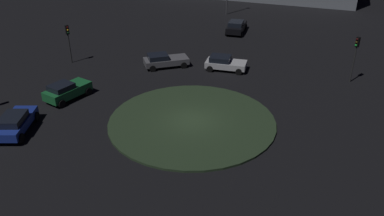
{
  "coord_description": "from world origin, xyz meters",
  "views": [
    {
      "loc": [
        6.98,
        -24.72,
        14.8
      ],
      "look_at": [
        0.0,
        0.0,
        1.19
      ],
      "focal_mm": 37.03,
      "sensor_mm": 36.0,
      "label": 1
    }
  ],
  "objects_px": {
    "car_blue": "(15,122)",
    "car_white": "(225,63)",
    "car_black": "(236,26)",
    "car_green": "(67,90)",
    "car_grey": "(164,60)",
    "traffic_light_northwest": "(68,36)",
    "traffic_light_northeast": "(356,51)"
  },
  "relations": [
    {
      "from": "car_grey",
      "to": "traffic_light_northeast",
      "type": "xyz_separation_m",
      "value": [
        17.49,
        1.12,
        2.31
      ]
    },
    {
      "from": "car_grey",
      "to": "car_black",
      "type": "relative_size",
      "value": 1.01
    },
    {
      "from": "car_black",
      "to": "traffic_light_northeast",
      "type": "distance_m",
      "value": 17.62
    },
    {
      "from": "car_green",
      "to": "traffic_light_northeast",
      "type": "relative_size",
      "value": 1.0
    },
    {
      "from": "car_black",
      "to": "car_green",
      "type": "bearing_deg",
      "value": 155.37
    },
    {
      "from": "car_black",
      "to": "car_white",
      "type": "bearing_deg",
      "value": -175.01
    },
    {
      "from": "car_white",
      "to": "traffic_light_northeast",
      "type": "height_order",
      "value": "traffic_light_northeast"
    },
    {
      "from": "car_blue",
      "to": "car_grey",
      "type": "distance_m",
      "value": 15.83
    },
    {
      "from": "traffic_light_northwest",
      "to": "traffic_light_northeast",
      "type": "height_order",
      "value": "traffic_light_northeast"
    },
    {
      "from": "car_white",
      "to": "traffic_light_northwest",
      "type": "bearing_deg",
      "value": -172.05
    },
    {
      "from": "car_blue",
      "to": "car_green",
      "type": "relative_size",
      "value": 1.08
    },
    {
      "from": "car_blue",
      "to": "car_white",
      "type": "distance_m",
      "value": 19.58
    },
    {
      "from": "car_blue",
      "to": "car_black",
      "type": "distance_m",
      "value": 29.87
    },
    {
      "from": "car_black",
      "to": "car_green",
      "type": "distance_m",
      "value": 24.41
    },
    {
      "from": "car_white",
      "to": "car_black",
      "type": "distance_m",
      "value": 12.33
    },
    {
      "from": "car_blue",
      "to": "car_grey",
      "type": "xyz_separation_m",
      "value": [
        6.05,
        14.62,
        -0.07
      ]
    },
    {
      "from": "car_white",
      "to": "traffic_light_northeast",
      "type": "relative_size",
      "value": 0.92
    },
    {
      "from": "car_green",
      "to": "traffic_light_northeast",
      "type": "xyz_separation_m",
      "value": [
        22.89,
        10.09,
        2.22
      ]
    },
    {
      "from": "traffic_light_northwest",
      "to": "car_white",
      "type": "bearing_deg",
      "value": 37.89
    },
    {
      "from": "car_blue",
      "to": "car_green",
      "type": "bearing_deg",
      "value": -22.46
    },
    {
      "from": "car_blue",
      "to": "traffic_light_northeast",
      "type": "distance_m",
      "value": 28.4
    },
    {
      "from": "car_grey",
      "to": "car_black",
      "type": "height_order",
      "value": "car_black"
    },
    {
      "from": "car_blue",
      "to": "car_green",
      "type": "xyz_separation_m",
      "value": [
        0.65,
        5.66,
        0.01
      ]
    },
    {
      "from": "car_blue",
      "to": "car_white",
      "type": "relative_size",
      "value": 1.17
    },
    {
      "from": "car_black",
      "to": "traffic_light_northwest",
      "type": "xyz_separation_m",
      "value": [
        -14.31,
        -14.67,
        1.97
      ]
    },
    {
      "from": "car_blue",
      "to": "car_white",
      "type": "height_order",
      "value": "car_blue"
    },
    {
      "from": "car_black",
      "to": "traffic_light_northeast",
      "type": "xyz_separation_m",
      "value": [
        12.64,
        -12.07,
        2.22
      ]
    },
    {
      "from": "car_grey",
      "to": "traffic_light_northwest",
      "type": "height_order",
      "value": "traffic_light_northwest"
    },
    {
      "from": "car_green",
      "to": "car_black",
      "type": "bearing_deg",
      "value": -5.94
    },
    {
      "from": "car_black",
      "to": "car_green",
      "type": "height_order",
      "value": "car_black"
    },
    {
      "from": "traffic_light_northeast",
      "to": "car_blue",
      "type": "bearing_deg",
      "value": -9.07
    },
    {
      "from": "car_blue",
      "to": "traffic_light_northwest",
      "type": "distance_m",
      "value": 13.72
    }
  ]
}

